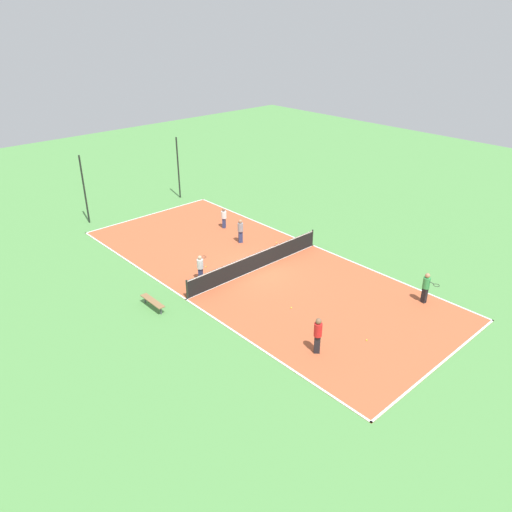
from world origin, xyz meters
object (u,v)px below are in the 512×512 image
object	(u,v)px
bench	(153,302)
fence_post_back_right	(178,168)
player_far_white	(200,266)
fence_post_back_left	(84,190)
tennis_ball_near_net	(291,308)
player_far_green	(426,286)
player_baseline_gray	(240,230)
player_near_white	(224,217)
tennis_ball_right_alley	(367,340)
tennis_ball_far_baseline	(206,267)
tennis_ball_midcourt	(277,243)
player_coach_red	(318,333)
tennis_net	(256,261)

from	to	relation	value
bench	fence_post_back_right	distance (m)	16.85
player_far_white	fence_post_back_left	xyz separation A→B (m)	(-0.75, 12.27, 1.53)
tennis_ball_near_net	fence_post_back_left	distance (m)	18.03
player_far_white	tennis_ball_near_net	xyz separation A→B (m)	(1.63, -5.44, -0.85)
fence_post_back_right	player_far_green	bearing A→B (deg)	-89.87
player_baseline_gray	player_far_green	xyz separation A→B (m)	(2.15, -12.02, 0.07)
player_near_white	tennis_ball_right_alley	world-z (taller)	player_near_white
player_far_green	tennis_ball_near_net	bearing A→B (deg)	-117.33
player_baseline_gray	tennis_ball_right_alley	world-z (taller)	player_baseline_gray
tennis_ball_near_net	fence_post_back_right	world-z (taller)	fence_post_back_right
tennis_ball_right_alley	fence_post_back_right	size ratio (longest dim) A/B	0.01
tennis_ball_far_baseline	fence_post_back_right	size ratio (longest dim) A/B	0.01
player_far_green	fence_post_back_right	distance (m)	21.98
bench	fence_post_back_left	world-z (taller)	fence_post_back_left
player_far_white	fence_post_back_right	size ratio (longest dim) A/B	0.32
player_near_white	player_baseline_gray	world-z (taller)	player_baseline_gray
player_near_white	fence_post_back_left	xyz separation A→B (m)	(-6.49, 7.28, 1.62)
player_far_green	fence_post_back_right	xyz separation A→B (m)	(-0.05, 21.93, 1.44)
player_near_white	player_baseline_gray	bearing A→B (deg)	-143.54
player_far_white	fence_post_back_left	size ratio (longest dim) A/B	0.32
player_far_green	tennis_ball_midcourt	size ratio (longest dim) A/B	24.91
tennis_ball_midcourt	tennis_ball_near_net	size ratio (longest dim) A/B	1.00
player_baseline_gray	tennis_ball_near_net	size ratio (longest dim) A/B	23.45
player_near_white	player_coach_red	bearing A→B (deg)	-150.61
tennis_net	bench	bearing A→B (deg)	176.17
tennis_ball_midcourt	fence_post_back_left	distance (m)	13.94
player_far_white	tennis_ball_far_baseline	distance (m)	1.82
player_far_green	tennis_ball_right_alley	bearing A→B (deg)	-79.27
player_near_white	fence_post_back_right	size ratio (longest dim) A/B	0.29
player_coach_red	fence_post_back_left	xyz separation A→B (m)	(-0.60, 21.00, 1.39)
player_baseline_gray	fence_post_back_left	size ratio (longest dim) A/B	0.33
player_near_white	tennis_ball_midcourt	xyz separation A→B (m)	(0.87, -4.32, -0.76)
player_baseline_gray	player_far_green	distance (m)	12.21
player_baseline_gray	tennis_net	bearing A→B (deg)	91.05
bench	tennis_ball_near_net	size ratio (longest dim) A/B	26.29
player_coach_red	fence_post_back_right	distance (m)	22.26
player_far_white	fence_post_back_left	bearing A→B (deg)	59.71
player_coach_red	tennis_ball_right_alley	size ratio (longest dim) A/B	26.22
tennis_ball_midcourt	fence_post_back_right	bearing A→B (deg)	87.69
player_near_white	tennis_ball_far_baseline	size ratio (longest dim) A/B	20.89
tennis_net	fence_post_back_right	size ratio (longest dim) A/B	2.02
bench	player_coach_red	distance (m)	8.77
fence_post_back_left	fence_post_back_right	world-z (taller)	same
tennis_ball_near_net	tennis_ball_right_alley	size ratio (longest dim) A/B	1.00
tennis_ball_far_baseline	tennis_ball_near_net	size ratio (longest dim) A/B	1.00
tennis_net	player_far_green	size ratio (longest dim) A/B	5.81
tennis_ball_near_net	fence_post_back_left	world-z (taller)	fence_post_back_left
fence_post_back_right	player_near_white	bearing A→B (deg)	-100.42
player_baseline_gray	tennis_ball_midcourt	bearing A→B (deg)	162.77
player_near_white	player_far_green	xyz separation A→B (m)	(1.39, -14.66, 0.18)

